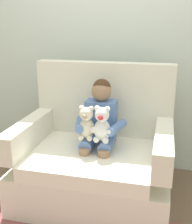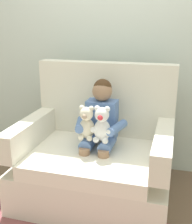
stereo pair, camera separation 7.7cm
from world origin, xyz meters
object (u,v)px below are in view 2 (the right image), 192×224
object	(u,v)px
seated_child	(100,123)
plush_cream	(87,124)
armchair	(96,160)
plush_white	(102,125)

from	to	relation	value
seated_child	plush_cream	distance (m)	0.15
armchair	seated_child	xyz separation A→B (m)	(0.03, 0.02, 0.34)
armchair	seated_child	bearing A→B (deg)	38.77
plush_cream	plush_white	size ratio (longest dim) A/B	0.96
seated_child	plush_cream	xyz separation A→B (m)	(-0.08, -0.12, 0.03)
plush_white	plush_cream	bearing A→B (deg)	-178.04
seated_child	plush_white	xyz separation A→B (m)	(0.05, -0.14, 0.04)
plush_white	armchair	bearing A→B (deg)	133.18
plush_cream	plush_white	xyz separation A→B (m)	(0.13, -0.01, 0.01)
armchair	plush_cream	distance (m)	0.38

